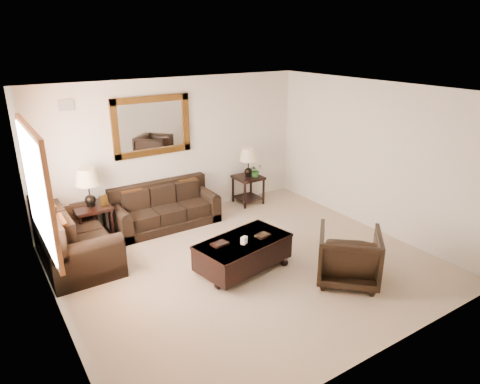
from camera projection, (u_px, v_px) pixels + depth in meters
room at (247, 184)px, 6.33m from camera, size 5.51×5.01×2.71m
window at (38, 188)px, 5.60m from camera, size 0.07×1.96×1.66m
mirror at (152, 126)px, 7.87m from camera, size 1.50×0.06×1.10m
air_vent at (66, 105)px, 6.97m from camera, size 0.25×0.02×0.18m
sofa at (165, 210)px, 8.13m from camera, size 1.95×0.84×0.80m
loveseat at (72, 243)px, 6.71m from camera, size 1.03×1.73×0.98m
end_table_left at (90, 195)px, 7.29m from camera, size 0.61×0.61×1.33m
end_table_right at (248, 168)px, 9.01m from camera, size 0.55×0.55×1.22m
coffee_table at (243, 251)px, 6.57m from camera, size 1.57×1.03×0.61m
armchair at (349, 253)px, 6.21m from camera, size 1.18×1.18×0.89m
potted_plant at (256, 172)px, 9.02m from camera, size 0.27×0.30×0.22m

